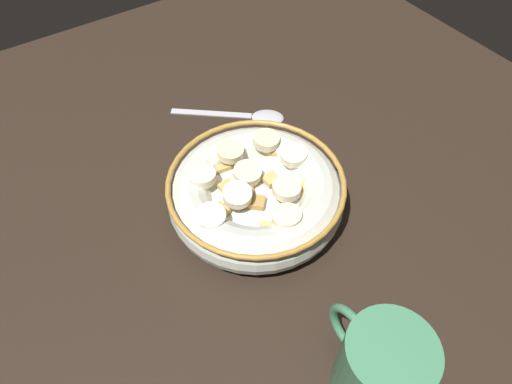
# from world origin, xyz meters

# --- Properties ---
(ground_plane) EXTENTS (0.99, 0.99, 0.02)m
(ground_plane) POSITION_xyz_m (0.00, 0.00, -0.01)
(ground_plane) COLOR black
(cereal_bowl) EXTENTS (0.20, 0.20, 0.06)m
(cereal_bowl) POSITION_xyz_m (0.00, 0.00, 0.03)
(cereal_bowl) COLOR beige
(cereal_bowl) RESTS_ON ground_plane
(spoon) EXTENTS (0.12, 0.14, 0.01)m
(spoon) POSITION_xyz_m (0.14, -0.09, 0.00)
(spoon) COLOR #B7B7BC
(spoon) RESTS_ON ground_plane
(coffee_mug) EXTENTS (0.10, 0.07, 0.09)m
(coffee_mug) POSITION_xyz_m (-0.22, 0.03, 0.04)
(coffee_mug) COLOR #3F7F59
(coffee_mug) RESTS_ON ground_plane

